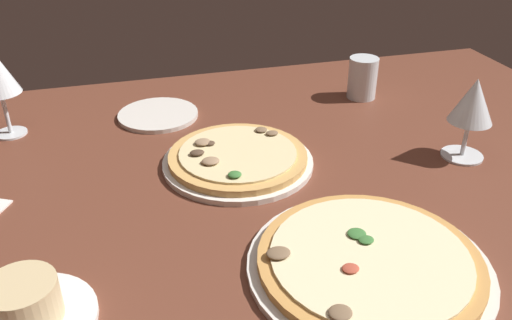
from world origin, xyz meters
The scene contains 7 objects.
dining_table centered at (0.00, 0.00, 2.00)cm, with size 150.00×110.00×4.00cm, color brown.
pizza_main centered at (4.23, -8.73, 5.23)cm, with size 26.44×26.44×3.39cm.
pizza_side centered at (-5.69, 22.67, 5.22)cm, with size 32.02×32.02×3.31cm.
ramekin_on_saucer centered at (36.34, 20.60, 6.35)cm, with size 15.64×15.64×6.07cm.
wine_glass_far centered at (-35.62, -0.80, 14.43)cm, with size 7.64×7.64×14.94cm.
water_glass centered at (-29.82, -30.93, 7.89)cm, with size 6.42×6.42×9.13cm.
side_plate centered at (15.49, -32.50, 4.45)cm, with size 16.54×16.54×0.90cm, color silver.
Camera 1 is at (22.83, 70.58, 51.27)cm, focal length 37.46 mm.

